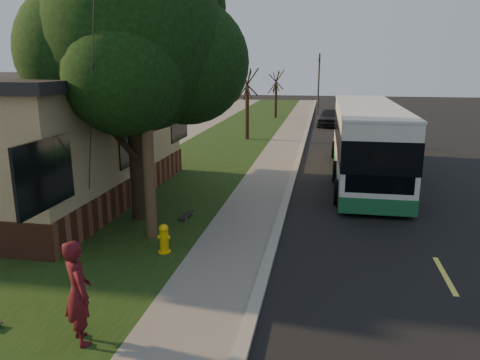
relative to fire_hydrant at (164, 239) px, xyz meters
name	(u,v)px	position (x,y,z in m)	size (l,w,h in m)	color
ground	(268,263)	(2.60, 0.00, -0.43)	(120.00, 120.00, 0.00)	black
road	(389,174)	(6.60, 10.00, -0.43)	(8.00, 80.00, 0.01)	black
curb	(295,169)	(2.60, 10.00, -0.37)	(0.25, 80.00, 0.12)	gray
sidewalk	(273,169)	(1.60, 10.00, -0.39)	(2.00, 80.00, 0.08)	slate
grass_verge	(197,166)	(-1.90, 10.00, -0.40)	(5.00, 80.00, 0.07)	black
building_lot	(3,159)	(-11.90, 10.00, -0.41)	(15.00, 80.00, 0.04)	slate
fire_hydrant	(164,239)	(0.00, 0.00, 0.00)	(0.32, 0.32, 0.74)	#E9B90C
utility_pole	(144,64)	(-0.71, 0.99, 4.20)	(2.86, 3.21, 9.07)	#473321
leafy_tree	(136,44)	(-1.57, 2.65, 4.73)	(6.30, 6.00, 7.80)	black
bare_tree_near	(247,105)	(-0.90, 18.00, 1.72)	(1.38, 1.21, 4.31)	black
bare_tree_far	(276,95)	(-0.40, 30.00, 1.57)	(1.38, 1.21, 4.03)	black
traffic_signal	(319,80)	(3.10, 34.00, 2.73)	(0.18, 0.22, 5.50)	#2D2D30
transit_bus	(366,139)	(5.49, 9.23, 1.18)	(2.57, 11.16, 3.02)	silver
skateboarder	(78,292)	(-0.10, -3.90, 0.55)	(0.66, 0.43, 1.82)	#460E15
skateboard_main	(187,215)	(-0.25, 2.75, -0.30)	(0.26, 0.87, 0.08)	black
dumpster	(47,195)	(-4.53, 2.24, 0.25)	(1.71, 1.50, 1.28)	black
distant_car	(330,117)	(4.19, 25.79, 0.26)	(1.63, 4.04, 1.38)	black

